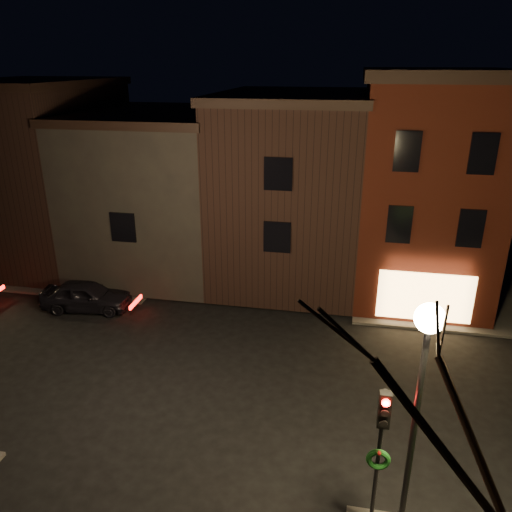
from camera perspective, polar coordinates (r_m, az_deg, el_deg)
The scene contains 9 objects.
ground at distance 19.11m, azimuth -4.88°, elevation -13.58°, with size 120.00×120.00×0.00m, color black.
sidewalk_far_left at distance 44.10m, azimuth -23.35°, elevation 5.38°, with size 30.00×30.00×0.12m, color #2D2B28.
corner_building at distance 25.34m, azimuth 18.77°, elevation 7.67°, with size 6.50×8.50×10.50m.
row_building_a at distance 26.40m, azimuth 4.15°, elevation 8.00°, with size 7.30×10.30×9.40m.
row_building_b at distance 28.28m, azimuth -10.74°, elevation 7.55°, with size 7.80×10.30×8.40m.
row_building_c at distance 31.49m, azimuth -23.38°, elevation 8.98°, with size 7.30×10.30×9.90m.
street_lamp_near at distance 10.82m, azimuth 18.52°, elevation -11.99°, with size 0.60×0.60×6.48m.
traffic_signal at distance 12.54m, azimuth 14.05°, elevation -19.73°, with size 0.58×0.38×4.05m.
parked_car_a at distance 24.67m, azimuth -18.83°, elevation -4.32°, with size 1.66×4.12×1.40m, color black.
Camera 1 is at (4.52, -15.00, 10.93)m, focal length 35.00 mm.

